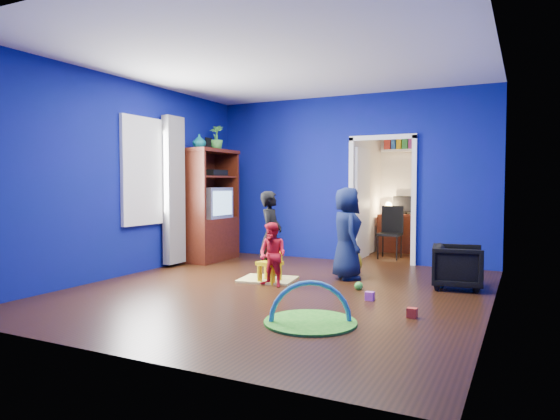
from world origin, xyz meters
The scene contains 32 objects.
floor centered at (0.00, 0.00, 0.00)m, with size 5.00×5.50×0.01m, color black.
ceiling centered at (0.00, 0.00, 2.90)m, with size 5.00×5.50×0.01m, color white.
wall_back centered at (0.00, 2.75, 1.45)m, with size 5.00×0.02×2.90m, color navy.
wall_front centered at (0.00, -2.75, 1.45)m, with size 5.00×0.02×2.90m, color navy.
wall_left centered at (-2.50, 0.00, 1.45)m, with size 0.02×5.50×2.90m, color navy.
wall_right centered at (2.50, 0.00, 1.45)m, with size 0.02×5.50×2.90m, color navy.
alcove centered at (0.60, 3.62, 1.25)m, with size 1.00×1.75×2.50m, color silver, non-canonical shape.
armchair centered at (2.03, 1.12, 0.28)m, with size 0.61×0.62×0.57m, color black.
child_black centered at (-0.42, 0.60, 0.63)m, with size 0.46×0.30×1.25m, color black.
child_navy centered at (0.53, 1.10, 0.65)m, with size 0.64×0.42×1.31m, color #0E1334.
toddler_red centered at (-0.17, 0.16, 0.42)m, with size 0.41×0.32×0.85m, color #B21322.
vase centered at (-2.21, 1.40, 2.08)m, with size 0.23×0.23×0.24m, color #0C5361.
potted_plant centered at (-2.21, 1.92, 2.18)m, with size 0.25×0.25×0.45m, color green.
tv_armoire centered at (-2.21, 1.70, 0.98)m, with size 0.58×1.14×1.96m, color #3B1409.
crt_tv centered at (-2.17, 1.70, 1.02)m, with size 0.46×0.70×0.54m, color silver.
yellow_blanket centered at (-0.42, 0.50, 0.01)m, with size 0.75×0.60×0.03m, color #F2E07A.
hopper_ball centered at (0.48, 1.35, 0.20)m, with size 0.39×0.39×0.39m, color yellow.
kid_chair centered at (-0.32, 0.36, 0.25)m, with size 0.28×0.28×0.50m, color yellow.
play_mat centered at (0.95, -1.22, 0.01)m, with size 0.91×0.91×0.02m, color green.
toy_arch centered at (0.95, -1.22, 0.02)m, with size 0.81×0.81×0.05m, color #3F8CD8.
window_left centered at (-2.48, 0.35, 1.55)m, with size 0.03×0.95×1.55m, color white.
curtain centered at (-2.37, 0.90, 1.25)m, with size 0.14×0.42×2.40m, color slate.
doorway centered at (0.60, 2.75, 1.05)m, with size 1.16×0.10×2.10m, color white.
study_desk centered at (0.60, 4.26, 0.38)m, with size 0.88×0.44×0.75m, color #3D140A.
desk_monitor centered at (0.60, 4.38, 0.95)m, with size 0.40×0.05×0.32m, color black.
desk_lamp centered at (0.32, 4.32, 0.93)m, with size 0.14×0.14×0.14m, color #FFD88C.
folding_chair centered at (0.60, 3.30, 0.46)m, with size 0.40×0.40×0.92m, color black.
book_shelf centered at (0.60, 4.37, 2.02)m, with size 0.88×0.24×0.04m, color white.
toy_0 centered at (1.80, -0.58, 0.05)m, with size 0.10×0.08×0.10m, color red.
toy_1 centered at (1.83, 1.06, 0.06)m, with size 0.11×0.11×0.11m, color blue.
toy_2 centered at (0.91, 0.46, 0.06)m, with size 0.11×0.11×0.11m, color green.
toy_3 centered at (1.20, -0.03, 0.05)m, with size 0.10×0.08×0.10m, color #D250D6.
Camera 1 is at (2.81, -5.63, 1.35)m, focal length 32.00 mm.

